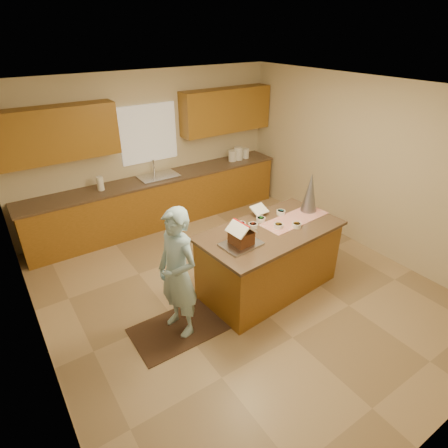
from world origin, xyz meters
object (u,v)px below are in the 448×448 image
(gingerbread_house, at_px, (241,236))
(boy, at_px, (178,274))
(island_base, at_px, (269,261))
(tinsel_tree, at_px, (310,193))

(gingerbread_house, bearing_deg, boy, 175.44)
(boy, distance_m, gingerbread_house, 0.89)
(island_base, xyz_separation_m, gingerbread_house, (-0.57, -0.10, 0.63))
(tinsel_tree, bearing_deg, gingerbread_house, -170.96)
(tinsel_tree, xyz_separation_m, gingerbread_house, (-1.37, -0.22, -0.15))
(tinsel_tree, relative_size, boy, 0.35)
(island_base, bearing_deg, gingerbread_house, -174.81)
(boy, bearing_deg, gingerbread_house, 73.53)
(island_base, bearing_deg, boy, 176.54)
(island_base, xyz_separation_m, boy, (-1.41, -0.03, 0.37))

